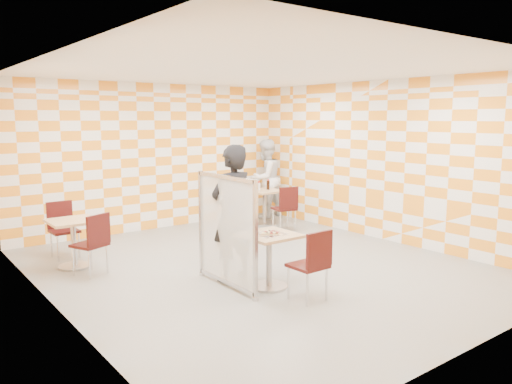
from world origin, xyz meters
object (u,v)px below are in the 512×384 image
Objects in this scene: chair_second_front at (286,205)px; man_dark at (232,213)px; partition at (226,231)px; soda_bottle at (268,185)px; second_table at (264,201)px; chair_main_front at (313,260)px; empty_table at (73,235)px; chair_empty_near at (94,239)px; sport_bottle at (259,186)px; chair_second_side at (248,201)px; man_white at (265,179)px; main_table at (269,251)px; chair_empty_far at (62,225)px.

chair_second_front is 3.26m from man_dark.
soda_bottle is at bearing 43.63° from partition.
soda_bottle reaches higher than second_table.
second_table is 4.71m from chair_main_front.
empty_table is 0.39× the size of man_dark.
chair_empty_near is (-1.80, 2.72, 0.00)m from chair_main_front.
sport_bottle is (-0.03, 0.88, 0.29)m from chair_second_front.
chair_second_side is at bearing 49.42° from partition.
man_white is (0.91, 0.53, 0.36)m from chair_second_side.
chair_second_side is at bearing 110.75° from chair_second_front.
main_table is 2.60m from chair_empty_near.
soda_bottle reaches higher than sport_bottle.
partition is at bearing 141.97° from main_table.
empty_table is (-1.82, 2.57, 0.00)m from main_table.
sport_bottle is at bearing 165.86° from soda_bottle.
partition is at bearing 35.44° from man_dark.
main_table is 0.81× the size of chair_second_side.
sport_bottle is at bearing 18.58° from chair_empty_near.
soda_bottle reaches higher than main_table.
main_table is at bearing -127.41° from second_table.
man_dark is at bearing -50.78° from empty_table.
chair_second_front and chair_empty_near have the same top height.
man_dark is at bearing 102.00° from chair_main_front.
chair_empty_near is 2.09m from man_dark.
chair_second_side is at bearing 11.21° from empty_table.
man_white is at bearing 7.02° from chair_empty_far.
man_white is at bearing 52.19° from main_table.
chair_empty_near is at bearing -87.40° from chair_empty_far.
partition is at bearing -143.89° from chair_second_front.
main_table and second_table have the same top height.
second_table is at bearing 59.10° from chair_main_front.
man_dark is at bearing -144.45° from chair_second_front.
main_table is 3.75× the size of sport_bottle.
chair_second_front is (4.25, -0.10, 0.04)m from empty_table.
sport_bottle is at bearing 60.62° from chair_main_front.
man_dark is at bearing -136.17° from soda_bottle.
main_table is 0.81× the size of chair_empty_near.
empty_table is at bearing -93.61° from chair_empty_far.
second_table and empty_table have the same top height.
man_dark is 8.42× the size of soda_bottle.
chair_main_front is 1.00× the size of chair_second_side.
chair_main_front reaches higher than second_table.
partition is at bearing -58.47° from empty_table.
chair_empty_far is (-1.86, 4.05, 0.00)m from chair_main_front.
chair_main_front is at bearing 96.13° from man_dark.
chair_second_side reaches higher than empty_table.
man_white is (3.47, 3.52, 0.12)m from partition.
man_dark is (-2.30, -2.76, 0.42)m from chair_second_side.
chair_main_front is 5.49m from man_white.
second_table is at bearing 9.29° from empty_table.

